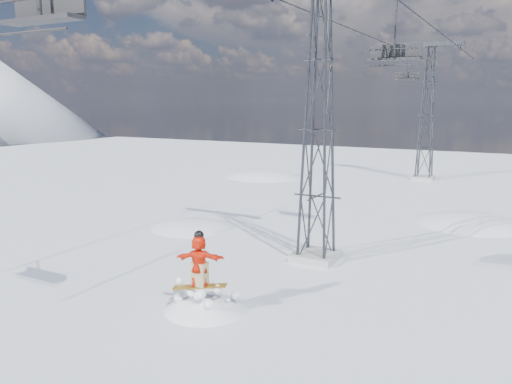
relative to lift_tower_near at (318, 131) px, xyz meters
The scene contains 9 objects.
ground 9.72m from the lift_tower_near, 95.71° to the right, with size 120.00×120.00×0.00m, color white.
snow_terrain 20.81m from the lift_tower_near, 112.81° to the left, with size 39.00×37.00×22.00m.
lift_tower_near is the anchor object (origin of this frame).
lift_tower_far 25.00m from the lift_tower_near, 90.00° to the left, with size 5.20×1.80×11.43m.
haul_cables 12.70m from the lift_tower_near, 90.00° to the left, with size 4.46×51.00×0.06m.
snowboarder_jump 9.74m from the lift_tower_near, 100.44° to the right, with size 4.40×4.40×6.65m.
lift_chair_near 11.85m from the lift_tower_near, 101.11° to the right, with size 2.23×0.64×2.76m.
lift_chair_mid 4.97m from the lift_tower_near, 54.76° to the left, with size 2.21×0.64×2.74m.
lift_chair_far 26.92m from the lift_tower_near, 94.72° to the left, with size 2.09×0.60×2.59m.
Camera 1 is at (8.22, -11.14, 6.64)m, focal length 35.00 mm.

